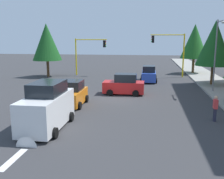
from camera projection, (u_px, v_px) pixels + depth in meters
ground_plane at (115, 99)px, 23.04m from camera, size 120.00×120.00×0.00m
sidewalk_kerb at (223, 90)px, 26.43m from camera, size 80.00×4.00×0.15m
lane_arrow_near at (22, 152)px, 12.28m from camera, size 2.40×1.10×1.10m
traffic_signal_far_left at (170, 47)px, 35.03m from camera, size 0.36×4.59×5.86m
traffic_signal_far_right at (89, 49)px, 36.68m from camera, size 0.36×4.59×5.22m
street_lamp_curbside at (217, 48)px, 24.43m from camera, size 2.15×0.28×7.00m
tree_roadside_far at (195, 41)px, 38.26m from camera, size 4.01×4.01×7.32m
tree_roadside_mid at (215, 43)px, 28.50m from camera, size 3.96×3.96×7.22m
tree_opposite_side at (47, 42)px, 35.28m from camera, size 3.97×3.97×7.25m
delivery_van_white at (47, 107)px, 15.31m from camera, size 4.80×2.22×2.77m
car_orange at (72, 94)px, 20.67m from camera, size 3.65×2.11×1.98m
car_blue at (149, 74)px, 31.87m from camera, size 4.04×1.98×1.98m
car_red at (124, 85)px, 24.73m from camera, size 2.08×3.88×1.98m
pedestrian_crossing at (215, 108)px, 16.64m from camera, size 0.40×0.24×1.70m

